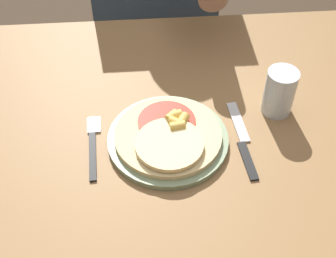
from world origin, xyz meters
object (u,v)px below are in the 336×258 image
(pizza, at_px, (169,136))
(drinking_glass, at_px, (279,92))
(dining_table, at_px, (155,186))
(plate, at_px, (168,140))
(knife, at_px, (243,140))
(fork, at_px, (93,143))

(pizza, xyz_separation_m, drinking_glass, (0.25, 0.08, 0.03))
(dining_table, distance_m, plate, 0.12)
(knife, height_order, drinking_glass, drinking_glass)
(pizza, relative_size, fork, 1.28)
(plate, height_order, knife, plate)
(plate, relative_size, pizza, 1.13)
(knife, xyz_separation_m, drinking_glass, (0.09, 0.09, 0.05))
(fork, bearing_deg, dining_table, -21.34)
(plate, distance_m, knife, 0.16)
(plate, xyz_separation_m, knife, (0.16, -0.01, -0.00))
(dining_table, xyz_separation_m, knife, (0.19, 0.03, 0.10))
(plate, bearing_deg, drinking_glass, 17.29)
(plate, height_order, drinking_glass, drinking_glass)
(dining_table, relative_size, fork, 6.44)
(knife, distance_m, drinking_glass, 0.14)
(plate, height_order, fork, plate)
(fork, bearing_deg, pizza, -4.44)
(dining_table, xyz_separation_m, plate, (0.03, 0.04, 0.11))
(plate, relative_size, knife, 1.15)
(pizza, xyz_separation_m, knife, (0.16, -0.01, -0.02))
(plate, xyz_separation_m, pizza, (0.00, -0.00, 0.02))
(dining_table, distance_m, drinking_glass, 0.34)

